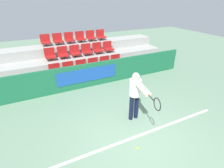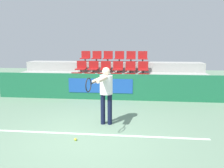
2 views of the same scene
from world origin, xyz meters
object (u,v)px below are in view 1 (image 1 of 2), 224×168
stadium_chair_2 (82,67)px  stadium_chair_5 (117,61)px  stadium_chair_12 (46,41)px  stadium_chair_9 (87,50)px  stadium_chair_16 (91,36)px  stadium_chair_1 (69,69)px  stadium_chair_11 (108,47)px  stadium_chair_17 (101,35)px  stadium_chair_13 (58,40)px  tennis_ball (138,148)px  stadium_chair_4 (106,63)px  tennis_player (136,92)px  stadium_chair_0 (55,71)px  stadium_chair_15 (80,37)px  stadium_chair_6 (50,55)px  stadium_chair_14 (69,39)px  stadium_chair_7 (63,53)px  stadium_chair_3 (94,65)px  stadium_chair_10 (98,49)px  stadium_chair_8 (75,52)px

stadium_chair_2 → stadium_chair_5: same height
stadium_chair_5 → stadium_chair_12: bearing=146.8°
stadium_chair_9 → stadium_chair_16: bearing=58.6°
stadium_chair_1 → stadium_chair_11: bearing=22.3°
stadium_chair_5 → stadium_chair_17: bearing=90.0°
stadium_chair_13 → tennis_ball: size_ratio=8.41×
stadium_chair_4 → tennis_player: (-0.59, -3.58, 0.34)m
stadium_chair_0 → tennis_ball: (1.24, -4.68, -0.67)m
stadium_chair_5 → tennis_ball: (-1.77, -4.68, -0.67)m
stadium_chair_1 → tennis_player: (1.21, -3.58, 0.34)m
stadium_chair_15 → stadium_chair_0: bearing=-132.5°
stadium_chair_6 → stadium_chair_9: size_ratio=1.00×
stadium_chair_11 → stadium_chair_14: size_ratio=1.00×
stadium_chair_6 → tennis_player: (1.81, -4.57, -0.12)m
stadium_chair_7 → stadium_chair_11: bearing=0.0°
stadium_chair_11 → stadium_chair_16: (-0.60, 0.98, 0.45)m
stadium_chair_7 → stadium_chair_9: 1.20m
stadium_chair_7 → stadium_chair_12: (-0.60, 0.98, 0.45)m
stadium_chair_3 → stadium_chair_13: bearing=121.4°
stadium_chair_1 → stadium_chair_14: bearing=73.0°
stadium_chair_17 → stadium_chair_5: bearing=-90.0°
tennis_ball → stadium_chair_13: bearing=95.5°
stadium_chair_14 → stadium_chair_17: size_ratio=1.00×
stadium_chair_6 → tennis_player: 4.91m
stadium_chair_6 → stadium_chair_12: (0.00, 0.98, 0.45)m
stadium_chair_2 → stadium_chair_15: size_ratio=1.00×
stadium_chair_16 → stadium_chair_10: bearing=-90.0°
stadium_chair_1 → stadium_chair_12: 2.25m
stadium_chair_14 → tennis_player: size_ratio=0.34×
stadium_chair_8 → stadium_chair_11: (1.80, 0.00, 0.00)m
stadium_chair_1 → stadium_chair_8: 1.24m
stadium_chair_0 → stadium_chair_8: bearing=39.3°
stadium_chair_7 → stadium_chair_13: 1.08m
stadium_chair_2 → stadium_chair_6: size_ratio=1.00×
stadium_chair_1 → stadium_chair_17: 3.24m
stadium_chair_12 → stadium_chair_16: (2.40, 0.00, 0.00)m
stadium_chair_2 → stadium_chair_8: (0.00, 0.98, 0.45)m
stadium_chair_3 → stadium_chair_4: 0.60m
stadium_chair_2 → stadium_chair_8: 1.08m
stadium_chair_3 → tennis_ball: 4.77m
stadium_chair_15 → stadium_chair_1: bearing=-121.4°
tennis_player → stadium_chair_6: bearing=121.7°
stadium_chair_1 → stadium_chair_12: bearing=107.0°
stadium_chair_16 → stadium_chair_8: bearing=-140.7°
stadium_chair_12 → tennis_ball: bearing=-79.5°
stadium_chair_6 → stadium_chair_13: bearing=58.6°
stadium_chair_2 → stadium_chair_16: 2.48m
stadium_chair_3 → stadium_chair_12: bearing=132.5°
stadium_chair_10 → tennis_player: (-0.59, -4.57, -0.12)m
stadium_chair_13 → stadium_chair_15: same height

